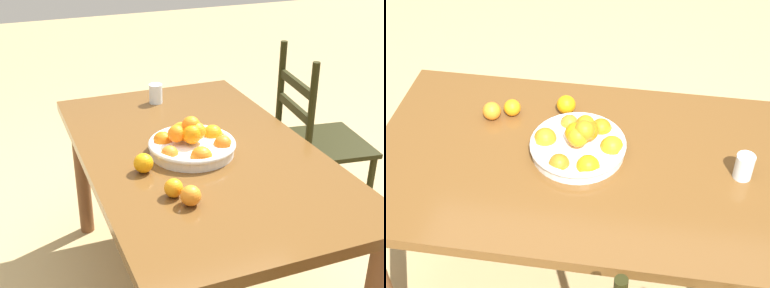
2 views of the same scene
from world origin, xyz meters
TOP-DOWN VIEW (x-y plane):
  - dining_table at (0.00, 0.00)m, footprint 1.53×0.91m
  - chair_near_window at (-0.37, 0.83)m, footprint 0.49×0.49m
  - fruit_bowl at (0.01, -0.04)m, footprint 0.35×0.35m
  - orange_loose_0 at (0.30, -0.21)m, footprint 0.07×0.07m
  - orange_loose_1 at (0.09, -0.26)m, footprint 0.07×0.07m
  - orange_loose_2 at (0.37, -0.18)m, footprint 0.07×0.07m
  - drinking_glass at (-0.57, 0.00)m, footprint 0.06×0.06m

SIDE VIEW (x-z plane):
  - chair_near_window at x=-0.37m, z-range -0.03..0.94m
  - dining_table at x=0.00m, z-range 0.27..1.00m
  - orange_loose_0 at x=0.30m, z-range 0.73..0.80m
  - orange_loose_2 at x=0.37m, z-range 0.73..0.80m
  - orange_loose_1 at x=0.09m, z-range 0.73..0.81m
  - fruit_bowl at x=0.01m, z-range 0.70..0.85m
  - drinking_glass at x=-0.57m, z-range 0.73..0.83m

